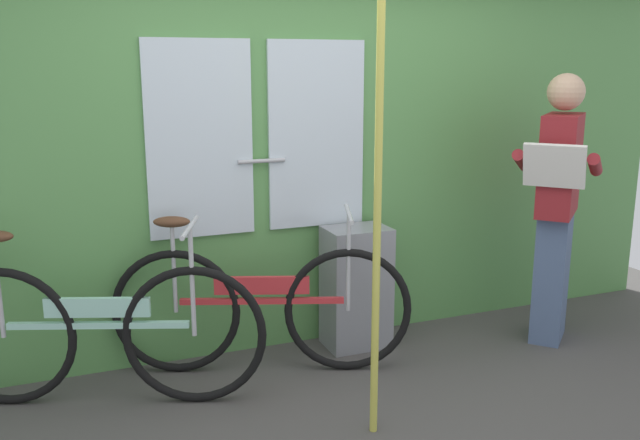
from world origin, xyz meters
The scene contains 7 objects.
ground_plane centered at (0.00, 0.00, -0.02)m, with size 6.47×3.80×0.04m, color #474442.
train_door_wall centered at (-0.01, 1.09, 1.19)m, with size 5.47×0.28×2.27m.
bicycle_near_door centered at (-0.31, 0.75, 0.38)m, with size 1.59×0.69×0.93m.
bicycle_leaning_behind centered at (-1.18, 0.69, 0.39)m, with size 1.60×0.69×0.94m.
passenger_reading_newspaper centered at (1.52, 0.52, 0.87)m, with size 0.61×0.60×1.66m.
trash_bin_by_wall centered at (0.34, 0.88, 0.37)m, with size 0.38×0.28×0.75m, color gray.
handrail_pole centered at (-0.01, -0.08, 1.12)m, with size 0.04×0.04×2.23m, color #C6C14C.
Camera 1 is at (-1.34, -2.72, 1.71)m, focal length 38.25 mm.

